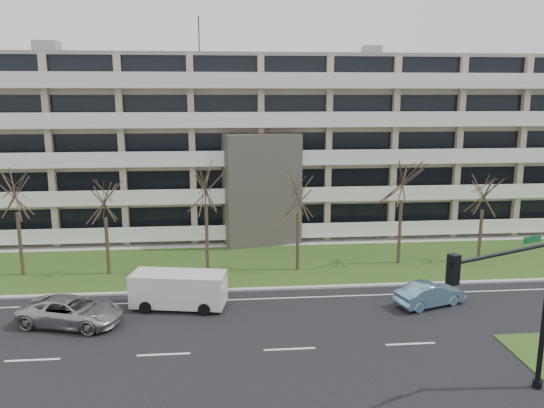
{
  "coord_description": "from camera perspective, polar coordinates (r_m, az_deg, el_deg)",
  "views": [
    {
      "loc": [
        -2.97,
        -23.42,
        12.09
      ],
      "look_at": [
        0.05,
        10.0,
        5.08
      ],
      "focal_mm": 35.0,
      "sensor_mm": 36.0,
      "label": 1
    }
  ],
  "objects": [
    {
      "name": "tree_6",
      "position": [
        40.85,
        21.84,
        1.43
      ],
      "size": [
        3.44,
        3.44,
        6.88
      ],
      "color": "#382B21",
      "rests_on": "ground"
    },
    {
      "name": "grass_verge",
      "position": [
        38.48,
        -0.48,
        -6.47
      ],
      "size": [
        90.0,
        10.0,
        0.06
      ],
      "primitive_type": "cube",
      "color": "#294717",
      "rests_on": "ground"
    },
    {
      "name": "blue_sedan",
      "position": [
        32.47,
        16.62,
        -9.27
      ],
      "size": [
        4.45,
        2.75,
        1.38
      ],
      "primitive_type": "imported",
      "rotation": [
        0.0,
        0.0,
        1.9
      ],
      "color": "#6C9CBB",
      "rests_on": "ground"
    },
    {
      "name": "tree_4",
      "position": [
        35.89,
        2.83,
        1.47
      ],
      "size": [
        3.64,
        3.64,
        7.29
      ],
      "color": "#382B21",
      "rests_on": "ground"
    },
    {
      "name": "tree_1",
      "position": [
        38.62,
        -25.95,
        1.63
      ],
      "size": [
        3.9,
        3.9,
        7.81
      ],
      "color": "#382B21",
      "rests_on": "ground"
    },
    {
      "name": "traffic_signal",
      "position": [
        22.82,
        24.77,
        -9.11
      ],
      "size": [
        5.42,
        2.53,
        6.75
      ],
      "rotation": [
        0.0,
        0.0,
        0.4
      ],
      "color": "black",
      "rests_on": "ground"
    },
    {
      "name": "tree_2",
      "position": [
        36.72,
        -17.63,
        0.93
      ],
      "size": [
        3.55,
        3.55,
        7.1
      ],
      "color": "#382B21",
      "rests_on": "ground"
    },
    {
      "name": "tree_3",
      "position": [
        35.76,
        -7.17,
        2.45
      ],
      "size": [
        4.08,
        4.08,
        8.16
      ],
      "color": "#382B21",
      "rests_on": "ground"
    },
    {
      "name": "ground",
      "position": [
        26.52,
        1.9,
        -15.33
      ],
      "size": [
        160.0,
        160.0,
        0.0
      ],
      "primitive_type": "plane",
      "color": "black",
      "rests_on": "ground"
    },
    {
      "name": "silver_pickup",
      "position": [
        30.64,
        -20.8,
        -10.73
      ],
      "size": [
        5.88,
        3.81,
        1.51
      ],
      "primitive_type": "imported",
      "rotation": [
        0.0,
        0.0,
        1.31
      ],
      "color": "#A1A3A8",
      "rests_on": "ground"
    },
    {
      "name": "curb",
      "position": [
        33.77,
        0.22,
        -9.07
      ],
      "size": [
        90.0,
        0.35,
        0.12
      ],
      "primitive_type": "cube",
      "color": "#B2B2AD",
      "rests_on": "ground"
    },
    {
      "name": "lane_edge_line",
      "position": [
        32.4,
        0.47,
        -10.11
      ],
      "size": [
        90.0,
        0.12,
        0.01
      ],
      "primitive_type": "cube",
      "color": "white",
      "rests_on": "ground"
    },
    {
      "name": "sidewalk",
      "position": [
        43.72,
        -1.07,
        -4.21
      ],
      "size": [
        90.0,
        2.0,
        0.08
      ],
      "primitive_type": "cube",
      "color": "#B2B2AD",
      "rests_on": "ground"
    },
    {
      "name": "tree_5",
      "position": [
        38.31,
        13.87,
        3.09
      ],
      "size": [
        4.19,
        4.19,
        8.39
      ],
      "color": "#382B21",
      "rests_on": "ground"
    },
    {
      "name": "apartment_building",
      "position": [
        49.03,
        -1.69,
        6.55
      ],
      "size": [
        60.5,
        15.1,
        18.75
      ],
      "color": "#B6AA8D",
      "rests_on": "ground"
    },
    {
      "name": "white_van",
      "position": [
        31.14,
        -9.89,
        -8.79
      ],
      "size": [
        5.59,
        2.89,
        2.07
      ],
      "rotation": [
        0.0,
        0.0,
        -0.18
      ],
      "color": "silver",
      "rests_on": "ground"
    }
  ]
}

